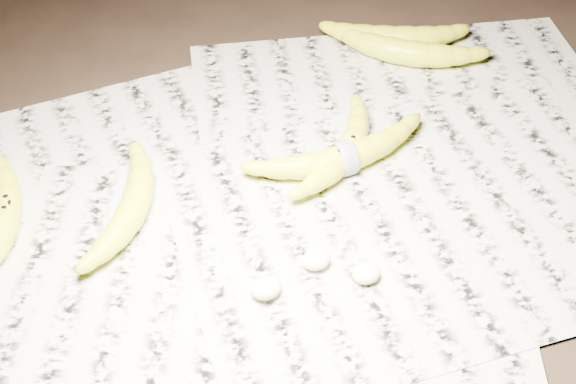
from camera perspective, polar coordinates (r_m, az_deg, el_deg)
name	(u,v)px	position (r m, az deg, el deg)	size (l,w,h in m)	color
ground	(283,219)	(0.92, -0.39, -1.90)	(3.00, 3.00, 0.00)	black
newspaper_patch	(296,195)	(0.94, 0.56, -0.22)	(0.90, 0.70, 0.01)	#B1AD98
banana_left_a	(5,210)	(0.95, -19.46, -1.22)	(0.20, 0.06, 0.03)	yellow
banana_left_b	(134,204)	(0.92, -10.90, -0.81)	(0.18, 0.05, 0.03)	yellow
banana_center	(348,148)	(0.97, 4.30, 3.13)	(0.18, 0.05, 0.03)	yellow
banana_taped	(345,156)	(0.96, 4.09, 2.60)	(0.21, 0.06, 0.04)	yellow
banana_upper_a	(405,50)	(1.15, 8.29, 9.97)	(0.19, 0.06, 0.04)	yellow
banana_upper_b	(395,36)	(1.18, 7.59, 10.92)	(0.18, 0.06, 0.04)	yellow
measuring_tape	(345,156)	(0.96, 4.09, 2.60)	(0.04, 0.04, 0.00)	white
flesh_chunk_a	(266,286)	(0.83, -1.60, -6.69)	(0.03, 0.03, 0.02)	#F6EABF
flesh_chunk_b	(367,271)	(0.85, 5.61, -5.63)	(0.03, 0.03, 0.02)	#F6EABF
flesh_chunk_c	(316,257)	(0.85, 2.01, -4.67)	(0.03, 0.03, 0.02)	#F6EABF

